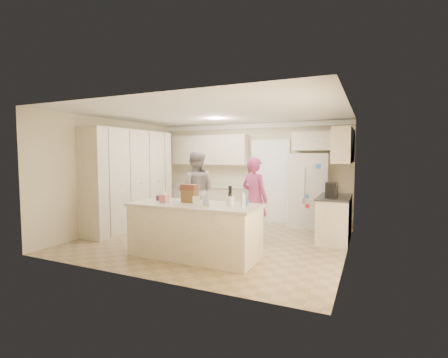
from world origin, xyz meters
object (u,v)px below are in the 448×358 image
at_px(island_base, 195,231).
at_px(dollhouse_body, 190,196).
at_px(coffee_maker, 332,190).
at_px(tissue_box, 164,199).
at_px(refrigerator, 305,190).
at_px(teen_boy, 196,191).
at_px(utensil_crock, 230,201).
at_px(teen_girl, 254,199).

bearing_deg(island_base, dollhouse_body, 146.31).
bearing_deg(coffee_maker, dollhouse_body, -140.71).
height_order(coffee_maker, tissue_box, coffee_maker).
distance_m(refrigerator, teen_boy, 2.68).
xyz_separation_m(refrigerator, teen_boy, (-2.23, -1.49, 0.03)).
bearing_deg(utensil_crock, island_base, -175.60).
distance_m(refrigerator, utensil_crock, 3.18).
relative_size(refrigerator, teen_boy, 0.97).
bearing_deg(utensil_crock, teen_boy, 134.06).
xyz_separation_m(island_base, dollhouse_body, (-0.15, 0.10, 0.60)).
xyz_separation_m(coffee_maker, utensil_crock, (-1.40, -1.85, -0.07)).
height_order(utensil_crock, dollhouse_body, dollhouse_body).
distance_m(island_base, teen_boy, 1.98).
distance_m(utensil_crock, teen_boy, 2.27).
xyz_separation_m(island_base, tissue_box, (-0.55, -0.10, 0.56)).
distance_m(utensil_crock, teen_girl, 1.46).
bearing_deg(dollhouse_body, island_base, -33.69).
bearing_deg(utensil_crock, refrigerator, 78.07).
relative_size(island_base, tissue_box, 15.71).
xyz_separation_m(refrigerator, teen_girl, (-0.74, -1.67, -0.04)).
distance_m(island_base, utensil_crock, 0.86).
bearing_deg(utensil_crock, dollhouse_body, 176.42).
relative_size(refrigerator, coffee_maker, 6.00).
relative_size(coffee_maker, tissue_box, 2.14).
height_order(tissue_box, dollhouse_body, dollhouse_body).
xyz_separation_m(refrigerator, utensil_crock, (-0.66, -3.11, 0.10)).
height_order(island_base, teen_girl, teen_girl).
height_order(coffee_maker, island_base, coffee_maker).
relative_size(coffee_maker, teen_boy, 0.16).
height_order(island_base, dollhouse_body, dollhouse_body).
relative_size(island_base, teen_girl, 1.28).
bearing_deg(refrigerator, teen_boy, -164.86).
relative_size(island_base, dollhouse_body, 8.46).
relative_size(tissue_box, dollhouse_body, 0.54).
xyz_separation_m(utensil_crock, tissue_box, (-1.20, -0.15, -0.00)).
bearing_deg(coffee_maker, utensil_crock, -127.12).
bearing_deg(tissue_box, teen_boy, 101.96).
xyz_separation_m(coffee_maker, teen_girl, (-1.48, -0.40, -0.21)).
bearing_deg(island_base, refrigerator, 67.55).
xyz_separation_m(dollhouse_body, teen_boy, (-0.78, 1.58, -0.11)).
relative_size(coffee_maker, dollhouse_body, 1.15).
relative_size(refrigerator, utensil_crock, 12.00).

